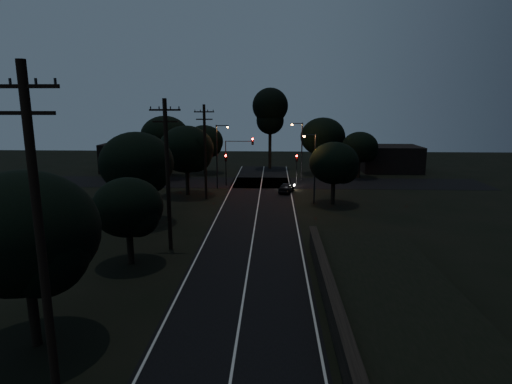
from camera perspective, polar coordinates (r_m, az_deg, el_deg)
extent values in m
plane|color=black|center=(18.56, -3.35, -23.44)|extent=(160.00, 160.00, 0.00)
cube|color=black|center=(38.61, -0.12, -4.23)|extent=(8.00, 70.00, 0.02)
cube|color=black|center=(58.08, 0.74, 1.25)|extent=(60.00, 8.00, 0.02)
cube|color=beige|center=(38.61, -0.12, -4.21)|extent=(0.12, 70.00, 0.01)
cube|color=beige|center=(38.94, -5.66, -4.12)|extent=(0.12, 70.00, 0.01)
cube|color=beige|center=(38.63, 5.46, -4.25)|extent=(0.12, 70.00, 0.01)
cube|color=black|center=(20.84, 10.77, -16.94)|extent=(0.40, 26.00, 1.50)
cube|color=black|center=(20.47, 10.86, -14.97)|extent=(0.55, 26.00, 0.10)
cube|color=black|center=(21.66, 20.08, -16.76)|extent=(6.50, 26.00, 1.20)
cylinder|color=black|center=(15.84, -26.72, -6.79)|extent=(0.30, 0.30, 12.00)
cube|color=black|center=(15.13, -28.59, 12.28)|extent=(2.20, 0.12, 0.12)
cube|color=black|center=(15.12, -28.29, 9.26)|extent=(1.80, 0.12, 0.12)
cylinder|color=black|center=(31.45, -11.69, 2.07)|extent=(0.30, 0.30, 11.00)
cube|color=black|center=(31.01, -12.06, 10.66)|extent=(2.20, 0.12, 0.12)
cube|color=black|center=(31.04, -12.00, 9.18)|extent=(1.80, 0.12, 0.12)
cylinder|color=black|center=(47.98, -6.81, 5.25)|extent=(0.30, 0.30, 10.50)
cube|color=black|center=(47.68, -6.94, 10.56)|extent=(2.20, 0.12, 0.12)
cube|color=black|center=(47.71, -6.91, 9.60)|extent=(1.80, 0.12, 0.12)
cylinder|color=black|center=(22.13, -27.51, -14.30)|extent=(0.44, 0.44, 2.93)
ellipsoid|color=black|center=(20.82, -28.52, -4.75)|extent=(6.29, 6.29, 5.35)
sphere|color=black|center=(19.93, -26.52, -7.14)|extent=(3.78, 3.78, 3.78)
cylinder|color=black|center=(30.29, -16.41, -7.16)|extent=(0.44, 0.44, 2.19)
ellipsoid|color=black|center=(29.51, -16.73, -1.95)|extent=(4.64, 4.64, 3.95)
sphere|color=black|center=(28.94, -15.45, -3.09)|extent=(2.79, 2.79, 2.79)
cylinder|color=black|center=(40.07, -15.31, -1.85)|extent=(0.44, 0.44, 3.01)
ellipsoid|color=black|center=(39.35, -15.62, 3.74)|extent=(6.50, 6.50, 5.52)
sphere|color=black|center=(38.49, -14.25, 2.66)|extent=(3.90, 3.90, 3.90)
cylinder|color=black|center=(50.93, -9.13, 1.29)|extent=(0.44, 0.44, 3.00)
ellipsoid|color=black|center=(50.37, -9.27, 5.66)|extent=(6.40, 6.40, 5.44)
sphere|color=black|center=(49.61, -8.12, 4.86)|extent=(3.84, 3.84, 3.84)
cylinder|color=black|center=(66.58, -6.84, 3.70)|extent=(0.44, 0.44, 2.70)
ellipsoid|color=black|center=(66.18, -6.92, 6.72)|extent=(5.79, 5.79, 4.92)
sphere|color=black|center=(65.51, -6.10, 6.18)|extent=(3.47, 3.47, 3.47)
cylinder|color=black|center=(63.68, -11.87, 3.43)|extent=(0.44, 0.44, 3.30)
ellipsoid|color=black|center=(63.21, -12.04, 7.25)|extent=(6.94, 6.94, 5.90)
sphere|color=black|center=(62.30, -11.08, 6.58)|extent=(4.17, 4.17, 4.17)
cylinder|color=black|center=(66.11, 8.78, 3.78)|extent=(0.44, 0.44, 3.12)
ellipsoid|color=black|center=(65.67, 8.89, 7.30)|extent=(6.72, 6.72, 5.71)
sphere|color=black|center=(65.21, 9.97, 6.64)|extent=(4.03, 4.03, 4.03)
cylinder|color=black|center=(63.99, 13.52, 3.01)|extent=(0.44, 0.44, 2.44)
ellipsoid|color=black|center=(63.60, 13.66, 5.83)|extent=(5.20, 5.20, 4.42)
sphere|color=black|center=(63.33, 14.54, 5.29)|extent=(3.12, 3.12, 3.12)
cylinder|color=black|center=(46.49, 10.21, -0.09)|extent=(0.44, 0.44, 2.47)
ellipsoid|color=black|center=(45.94, 10.36, 3.83)|extent=(5.25, 5.25, 4.46)
sphere|color=black|center=(45.64, 11.57, 3.06)|extent=(3.15, 3.15, 3.15)
cylinder|color=black|center=(70.42, 1.87, 6.05)|extent=(0.50, 0.50, 7.17)
sphere|color=black|center=(70.06, 1.91, 11.42)|extent=(5.73, 5.73, 5.73)
sphere|color=black|center=(70.12, 1.89, 9.50)|extent=(4.43, 4.43, 4.43)
cube|color=black|center=(70.97, -15.43, 4.56)|extent=(10.00, 8.00, 4.40)
cube|color=black|center=(71.03, 17.40, 4.28)|extent=(9.00, 7.00, 4.00)
cylinder|color=black|center=(56.15, -4.02, 2.50)|extent=(0.12, 0.12, 3.20)
cube|color=black|center=(55.86, -4.05, 4.58)|extent=(0.28, 0.22, 0.90)
sphere|color=#FF0705|center=(55.69, -4.07, 4.86)|extent=(0.22, 0.22, 0.22)
cylinder|color=black|center=(55.89, 5.41, 2.43)|extent=(0.12, 0.12, 3.20)
cube|color=black|center=(55.59, 5.45, 4.52)|extent=(0.28, 0.22, 0.90)
sphere|color=#FF0705|center=(55.42, 5.46, 4.81)|extent=(0.22, 0.22, 0.22)
cylinder|color=black|center=(56.02, -4.03, 3.41)|extent=(0.12, 0.12, 5.00)
cube|color=black|center=(55.35, -0.45, 6.78)|extent=(0.28, 0.22, 0.90)
sphere|color=#FF0705|center=(55.19, -0.46, 7.07)|extent=(0.22, 0.22, 0.22)
cube|color=black|center=(55.46, -2.27, 6.78)|extent=(3.50, 0.08, 0.08)
cylinder|color=black|center=(53.95, -5.24, 4.67)|extent=(0.16, 0.16, 8.00)
cube|color=black|center=(53.52, -4.57, 8.82)|extent=(1.40, 0.10, 0.10)
cube|color=black|center=(53.44, -3.82, 8.77)|extent=(0.35, 0.22, 0.12)
sphere|color=orange|center=(53.45, -3.81, 8.66)|extent=(0.26, 0.26, 0.26)
cylinder|color=black|center=(59.57, 6.12, 5.33)|extent=(0.16, 0.16, 8.00)
cube|color=black|center=(59.21, 5.52, 9.09)|extent=(1.40, 0.10, 0.10)
cube|color=black|center=(59.18, 4.84, 9.06)|extent=(0.35, 0.22, 0.12)
sphere|color=orange|center=(59.19, 4.83, 8.96)|extent=(0.26, 0.26, 0.26)
cylinder|color=black|center=(45.80, 7.85, 3.01)|extent=(0.16, 0.16, 7.50)
cube|color=black|center=(45.34, 7.21, 7.58)|extent=(1.20, 0.10, 0.10)
cube|color=black|center=(45.30, 6.45, 7.53)|extent=(0.35, 0.22, 0.12)
sphere|color=orange|center=(45.30, 6.45, 7.41)|extent=(0.26, 0.26, 0.26)
imported|color=black|center=(51.79, 4.08, 0.59)|extent=(2.28, 3.83, 1.22)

